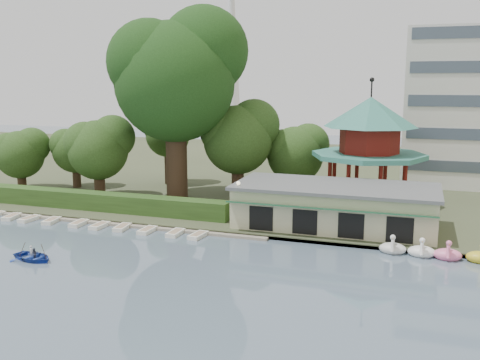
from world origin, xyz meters
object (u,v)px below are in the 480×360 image
at_px(dock, 103,222).
at_px(boathouse, 335,205).
at_px(big_tree, 177,72).
at_px(rowboat_with_passengers, 33,254).
at_px(pavilion, 369,140).

distance_m(dock, boathouse, 22.62).
distance_m(dock, big_tree, 18.59).
relative_size(boathouse, rowboat_with_passengers, 3.31).
height_order(boathouse, rowboat_with_passengers, boathouse).
relative_size(dock, pavilion, 2.52).
bearing_deg(rowboat_with_passengers, boathouse, 37.51).
bearing_deg(boathouse, pavilion, 78.72).
xyz_separation_m(dock, big_tree, (3.18, 11.02, 14.63)).
xyz_separation_m(boathouse, big_tree, (-18.82, 6.24, 12.39)).
height_order(pavilion, big_tree, big_tree).
height_order(dock, rowboat_with_passengers, rowboat_with_passengers).
distance_m(boathouse, pavilion, 11.43).
relative_size(pavilion, big_tree, 0.62).
height_order(dock, big_tree, big_tree).
bearing_deg(pavilion, big_tree, -169.70).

